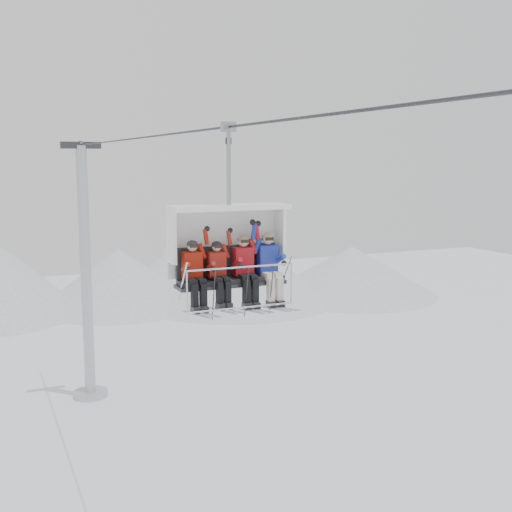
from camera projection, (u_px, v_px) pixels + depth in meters
name	position (u px, v px, depth m)	size (l,w,h in m)	color
ridgeline	(27.00, 282.00, 51.48)	(72.00, 21.00, 7.00)	silver
lift_tower_right	(87.00, 291.00, 33.53)	(2.00, 1.80, 13.48)	#B1B3B8
haul_cable	(256.00, 123.00, 12.50)	(0.06, 0.06, 50.00)	#313136
chairlift_carrier	(227.00, 244.00, 14.35)	(2.64, 1.17, 3.98)	black
skier_far_left	(194.00, 272.00, 13.79)	(0.41, 1.69, 1.62)	#A71D0D
skier_center_left	(218.00, 271.00, 14.01)	(0.39, 1.69, 1.55)	#A22217
skier_center_right	(245.00, 267.00, 14.26)	(0.43, 1.69, 1.69)	#B2161E
skier_far_right	(269.00, 265.00, 14.50)	(0.44, 1.69, 1.73)	#2337AF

